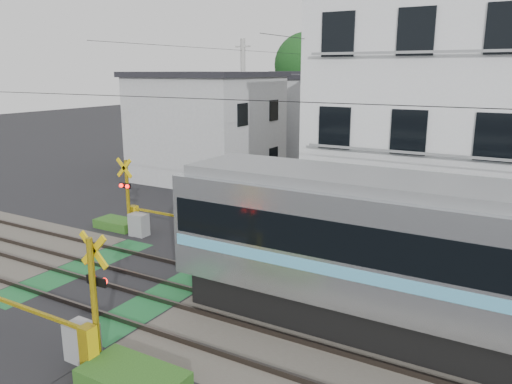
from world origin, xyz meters
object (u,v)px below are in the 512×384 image
Objects in this scene: crossing_signal_far at (138,218)px; pedestrian at (411,138)px; apartment_block at (470,119)px; crossing_signal_near at (82,334)px.

crossing_signal_far is 29.32m from pedestrian.
pedestrian is at bearing 82.57° from crossing_signal_far.
pedestrian is (3.79, 29.08, 0.07)m from crossing_signal_far.
apartment_block is (11.09, 5.84, 3.94)m from crossing_signal_far.
crossing_signal_near is at bearing 85.38° from pedestrian.
apartment_block is 24.66m from pedestrian.
crossing_signal_far is at bearing -152.22° from apartment_block.
crossing_signal_far reaches higher than pedestrian.
apartment_block reaches higher than pedestrian.
pedestrian is at bearing 107.42° from apartment_block.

